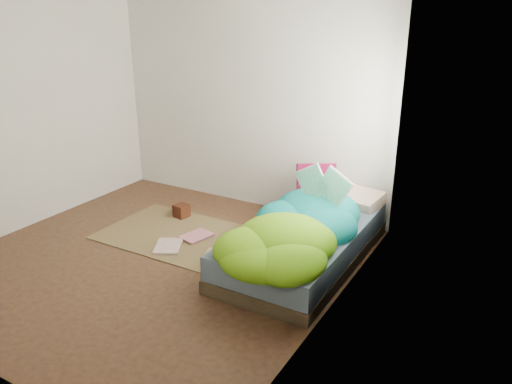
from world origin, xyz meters
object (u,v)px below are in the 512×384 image
(open_book, at_px, (323,175))
(bed, at_px, (304,243))
(floor_book_b, at_px, (189,233))
(wooden_box, at_px, (181,211))
(pillow_magenta, at_px, (316,183))
(floor_book_a, at_px, (156,246))

(open_book, bearing_deg, bed, -112.68)
(bed, distance_m, open_book, 0.68)
(open_book, bearing_deg, floor_book_b, -162.74)
(open_book, bearing_deg, wooden_box, -176.27)
(pillow_magenta, relative_size, wooden_box, 2.72)
(bed, distance_m, wooden_box, 1.65)
(pillow_magenta, height_order, floor_book_a, pillow_magenta)
(wooden_box, height_order, floor_book_a, wooden_box)
(floor_book_b, bearing_deg, bed, 18.36)
(wooden_box, distance_m, floor_book_b, 0.50)
(pillow_magenta, bearing_deg, bed, -106.03)
(open_book, height_order, wooden_box, open_book)
(open_book, height_order, floor_book_b, open_book)
(open_book, bearing_deg, floor_book_a, -149.13)
(pillow_magenta, xyz_separation_m, open_book, (0.28, -0.51, 0.28))
(wooden_box, bearing_deg, floor_book_a, -71.14)
(bed, xyz_separation_m, pillow_magenta, (-0.19, 0.68, 0.37))
(floor_book_a, bearing_deg, wooden_box, 80.76)
(wooden_box, bearing_deg, pillow_magenta, 17.67)
(open_book, relative_size, wooden_box, 3.18)
(bed, bearing_deg, pillow_magenta, 105.33)
(bed, distance_m, pillow_magenta, 0.80)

